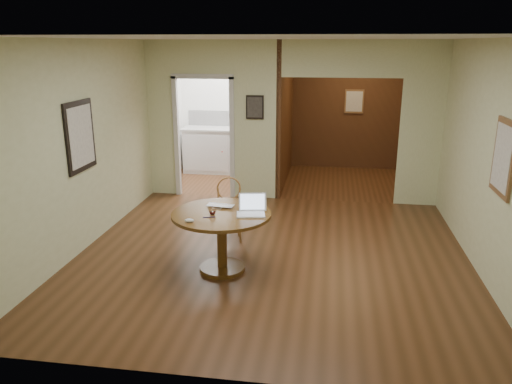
# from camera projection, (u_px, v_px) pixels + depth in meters

# --- Properties ---
(floor) EXTENTS (5.00, 5.00, 0.00)m
(floor) POSITION_uv_depth(u_px,v_px,m) (272.00, 256.00, 6.44)
(floor) COLOR #452913
(floor) RESTS_ON ground
(room_shell) EXTENTS (5.20, 7.50, 5.00)m
(room_shell) POSITION_uv_depth(u_px,v_px,m) (267.00, 120.00, 9.07)
(room_shell) COLOR silver
(room_shell) RESTS_ON ground
(dining_table) EXTENTS (1.17, 1.17, 0.73)m
(dining_table) POSITION_uv_depth(u_px,v_px,m) (222.00, 228.00, 5.90)
(dining_table) COLOR brown
(dining_table) RESTS_ON ground
(chair) EXTENTS (0.46, 0.46, 0.87)m
(chair) POSITION_uv_depth(u_px,v_px,m) (230.00, 205.00, 6.90)
(chair) COLOR olive
(chair) RESTS_ON ground
(open_laptop) EXTENTS (0.36, 0.33, 0.23)m
(open_laptop) POSITION_uv_depth(u_px,v_px,m) (252.00, 208.00, 5.81)
(open_laptop) COLOR silver
(open_laptop) RESTS_ON dining_table
(closed_laptop) EXTENTS (0.36, 0.25, 0.03)m
(closed_laptop) POSITION_uv_depth(u_px,v_px,m) (219.00, 207.00, 6.00)
(closed_laptop) COLOR #B0B0B5
(closed_laptop) RESTS_ON dining_table
(mouse) EXTENTS (0.11, 0.07, 0.04)m
(mouse) POSITION_uv_depth(u_px,v_px,m) (189.00, 220.00, 5.53)
(mouse) COLOR silver
(mouse) RESTS_ON dining_table
(wine_glass) EXTENTS (0.08, 0.08, 0.09)m
(wine_glass) POSITION_uv_depth(u_px,v_px,m) (212.00, 211.00, 5.78)
(wine_glass) COLOR white
(wine_glass) RESTS_ON dining_table
(pen) EXTENTS (0.13, 0.04, 0.01)m
(pen) POSITION_uv_depth(u_px,v_px,m) (209.00, 217.00, 5.69)
(pen) COLOR navy
(pen) RESTS_ON dining_table
(kitchen_cabinet) EXTENTS (2.06, 0.60, 0.94)m
(kitchen_cabinet) POSITION_uv_depth(u_px,v_px,m) (232.00, 150.00, 10.48)
(kitchen_cabinet) COLOR silver
(kitchen_cabinet) RESTS_ON ground
(grocery_bag) EXTENTS (0.31, 0.28, 0.27)m
(grocery_bag) POSITION_uv_depth(u_px,v_px,m) (244.00, 122.00, 10.26)
(grocery_bag) COLOR tan
(grocery_bag) RESTS_ON kitchen_cabinet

